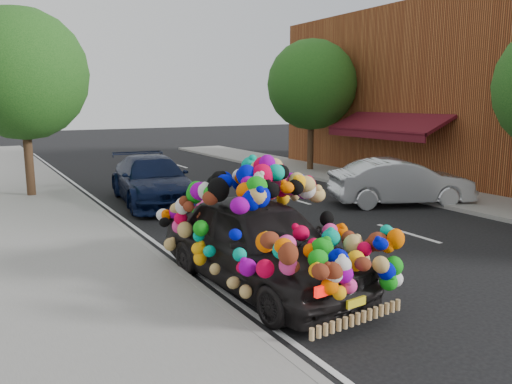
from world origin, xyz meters
TOP-DOWN VIEW (x-y plane):
  - ground at (0.00, 0.00)m, footprint 100.00×100.00m
  - sidewalk at (-4.30, 0.00)m, footprint 4.00×60.00m
  - kerb at (-2.35, 0.00)m, footprint 0.15×60.00m
  - footpath_far at (8.20, 3.00)m, footprint 3.00×40.00m
  - lane_markings at (3.60, 0.00)m, footprint 6.00×50.00m
  - tree_near_sidewalk at (-3.80, 9.50)m, footprint 4.20×4.20m
  - tree_far_b at (8.00, 10.00)m, footprint 4.00×4.00m
  - plush_art_car at (-1.30, -1.17)m, footprint 2.53×4.90m
  - navy_sedan at (-0.55, 6.73)m, footprint 2.61×5.25m
  - silver_hatchback at (6.01, 2.59)m, footprint 4.57×3.09m

SIDE VIEW (x-z plane):
  - ground at x=0.00m, z-range 0.00..0.00m
  - lane_markings at x=3.60m, z-range 0.00..0.01m
  - sidewalk at x=-4.30m, z-range 0.00..0.12m
  - footpath_far at x=8.20m, z-range 0.00..0.12m
  - kerb at x=-2.35m, z-range 0.00..0.13m
  - silver_hatchback at x=6.01m, z-range 0.00..1.42m
  - navy_sedan at x=-0.55m, z-range 0.00..1.47m
  - plush_art_car at x=-1.30m, z-range 0.03..2.23m
  - tree_far_b at x=8.00m, z-range 0.94..6.84m
  - tree_near_sidewalk at x=-3.80m, z-range 0.96..7.09m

